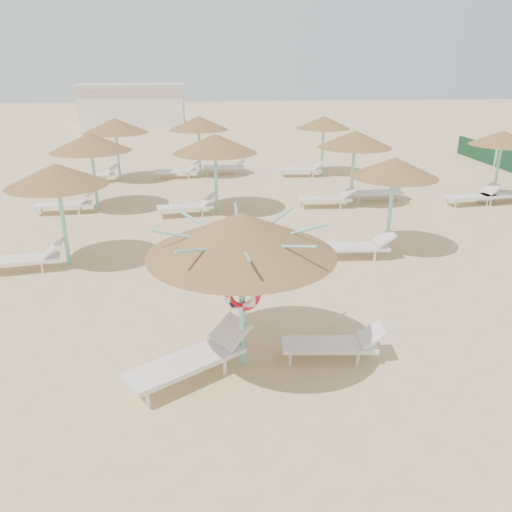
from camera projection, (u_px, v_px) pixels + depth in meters
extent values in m
plane|color=#D6BE82|center=(248.00, 360.00, 8.94)|extent=(120.00, 120.00, 0.00)
cylinder|color=#7EDAC3|center=(242.00, 305.00, 8.42)|extent=(0.11, 0.11, 2.33)
cone|color=brown|center=(241.00, 234.00, 7.96)|extent=(3.10, 3.10, 0.70)
cylinder|color=#7EDAC3|center=(241.00, 249.00, 8.05)|extent=(0.20, 0.20, 0.12)
cylinder|color=#7EDAC3|center=(285.00, 235.00, 8.05)|extent=(1.40, 0.04, 0.36)
cylinder|color=#7EDAC3|center=(268.00, 226.00, 8.49)|extent=(1.02, 1.02, 0.36)
cylinder|color=#7EDAC3|center=(238.00, 223.00, 8.64)|extent=(0.04, 1.40, 0.36)
cylinder|color=#7EDAC3|center=(209.00, 228.00, 8.39)|extent=(1.02, 1.02, 0.36)
cylinder|color=#7EDAC3|center=(197.00, 238.00, 7.91)|extent=(1.40, 0.04, 0.36)
cylinder|color=#7EDAC3|center=(210.00, 249.00, 7.46)|extent=(1.02, 1.02, 0.36)
cylinder|color=#7EDAC3|center=(245.00, 253.00, 7.32)|extent=(0.04, 1.40, 0.36)
cylinder|color=#7EDAC3|center=(277.00, 246.00, 7.56)|extent=(1.02, 1.02, 0.36)
torus|color=red|center=(242.00, 294.00, 8.24)|extent=(0.63, 0.15, 0.63)
cylinder|color=silver|center=(148.00, 401.00, 7.64)|extent=(0.06, 0.06, 0.30)
cylinder|color=silver|center=(132.00, 384.00, 8.03)|extent=(0.06, 0.06, 0.30)
cylinder|color=silver|center=(225.00, 367.00, 8.48)|extent=(0.06, 0.06, 0.30)
cylinder|color=silver|center=(207.00, 353.00, 8.87)|extent=(0.06, 0.06, 0.30)
cube|color=silver|center=(186.00, 362.00, 8.27)|extent=(2.07, 1.66, 0.09)
cube|color=silver|center=(230.00, 332.00, 8.70)|extent=(0.78, 0.82, 0.39)
cylinder|color=silver|center=(290.00, 359.00, 8.74)|extent=(0.05, 0.05, 0.25)
cylinder|color=silver|center=(289.00, 346.00, 9.15)|extent=(0.05, 0.05, 0.25)
cylinder|color=silver|center=(358.00, 359.00, 8.75)|extent=(0.05, 0.05, 0.25)
cylinder|color=silver|center=(353.00, 346.00, 9.16)|extent=(0.05, 0.05, 0.25)
cube|color=silver|center=(329.00, 345.00, 8.89)|extent=(1.72, 0.71, 0.07)
cube|color=silver|center=(372.00, 334.00, 8.82)|extent=(0.48, 0.57, 0.32)
cylinder|color=#7EDAC3|center=(63.00, 222.00, 12.75)|extent=(0.11, 0.11, 2.30)
cone|color=brown|center=(56.00, 174.00, 12.30)|extent=(2.48, 2.48, 0.56)
cylinder|color=#7EDAC3|center=(58.00, 184.00, 12.38)|extent=(0.20, 0.20, 0.12)
cylinder|color=silver|center=(42.00, 268.00, 12.54)|extent=(0.06, 0.06, 0.28)
cylinder|color=silver|center=(45.00, 261.00, 12.99)|extent=(0.06, 0.06, 0.28)
cube|color=silver|center=(19.00, 260.00, 12.57)|extent=(1.97, 0.88, 0.08)
cube|color=silver|center=(53.00, 248.00, 12.68)|extent=(0.56, 0.66, 0.36)
cylinder|color=#7EDAC3|center=(95.00, 178.00, 17.54)|extent=(0.11, 0.11, 2.30)
cone|color=brown|center=(90.00, 142.00, 17.09)|extent=(2.76, 2.76, 0.62)
cylinder|color=#7EDAC3|center=(91.00, 149.00, 17.18)|extent=(0.20, 0.20, 0.12)
cylinder|color=silver|center=(38.00, 213.00, 17.08)|extent=(0.06, 0.06, 0.28)
cylinder|color=silver|center=(41.00, 209.00, 17.53)|extent=(0.06, 0.06, 0.28)
cylinder|color=silver|center=(79.00, 211.00, 17.30)|extent=(0.06, 0.06, 0.28)
cylinder|color=silver|center=(81.00, 207.00, 17.75)|extent=(0.06, 0.06, 0.28)
cube|color=silver|center=(63.00, 205.00, 17.37)|extent=(1.94, 0.75, 0.08)
cube|color=silver|center=(87.00, 197.00, 17.42)|extent=(0.52, 0.63, 0.36)
cylinder|color=#7EDAC3|center=(118.00, 155.00, 21.86)|extent=(0.11, 0.11, 2.30)
cone|color=brown|center=(115.00, 125.00, 21.40)|extent=(2.79, 2.79, 0.63)
cylinder|color=#7EDAC3|center=(116.00, 131.00, 21.49)|extent=(0.20, 0.20, 0.12)
cylinder|color=silver|center=(74.00, 183.00, 21.24)|extent=(0.06, 0.06, 0.28)
cylinder|color=silver|center=(73.00, 180.00, 21.67)|extent=(0.06, 0.06, 0.28)
cylinder|color=silver|center=(107.00, 180.00, 21.73)|extent=(0.06, 0.06, 0.28)
cylinder|color=silver|center=(105.00, 178.00, 22.16)|extent=(0.06, 0.06, 0.28)
cube|color=silver|center=(93.00, 176.00, 21.68)|extent=(2.00, 1.15, 0.08)
cube|color=silver|center=(112.00, 169.00, 21.90)|extent=(0.64, 0.72, 0.36)
cylinder|color=#7EDAC3|center=(216.00, 180.00, 17.27)|extent=(0.11, 0.11, 2.30)
cone|color=brown|center=(215.00, 143.00, 16.82)|extent=(2.86, 2.86, 0.64)
cylinder|color=#7EDAC3|center=(215.00, 151.00, 16.91)|extent=(0.20, 0.20, 0.12)
cylinder|color=silver|center=(162.00, 215.00, 16.77)|extent=(0.06, 0.06, 0.28)
cylinder|color=silver|center=(161.00, 211.00, 17.23)|extent=(0.06, 0.06, 0.28)
cylinder|color=silver|center=(202.00, 213.00, 17.05)|extent=(0.06, 0.06, 0.28)
cylinder|color=silver|center=(200.00, 209.00, 17.51)|extent=(0.06, 0.06, 0.28)
cube|color=silver|center=(185.00, 207.00, 17.10)|extent=(1.96, 0.84, 0.08)
cube|color=silver|center=(209.00, 199.00, 17.19)|extent=(0.55, 0.65, 0.36)
cylinder|color=#7EDAC3|center=(200.00, 151.00, 22.76)|extent=(0.11, 0.11, 2.30)
cone|color=brown|center=(199.00, 123.00, 22.31)|extent=(2.67, 2.67, 0.60)
cylinder|color=#7EDAC3|center=(199.00, 128.00, 22.40)|extent=(0.20, 0.20, 0.12)
cylinder|color=silver|center=(158.00, 177.00, 22.30)|extent=(0.06, 0.06, 0.28)
cylinder|color=silver|center=(159.00, 175.00, 22.76)|extent=(0.06, 0.06, 0.28)
cylinder|color=silver|center=(189.00, 176.00, 22.51)|extent=(0.06, 0.06, 0.28)
cylinder|color=silver|center=(188.00, 173.00, 22.97)|extent=(0.06, 0.06, 0.28)
cube|color=silver|center=(176.00, 171.00, 22.59)|extent=(1.93, 0.73, 0.08)
cube|color=silver|center=(195.00, 165.00, 22.63)|extent=(0.52, 0.63, 0.36)
cylinder|color=silver|center=(207.00, 172.00, 23.25)|extent=(0.06, 0.06, 0.28)
cylinder|color=silver|center=(207.00, 170.00, 23.72)|extent=(0.06, 0.06, 0.28)
cylinder|color=silver|center=(236.00, 172.00, 23.32)|extent=(0.06, 0.06, 0.28)
cylinder|color=silver|center=(236.00, 170.00, 23.78)|extent=(0.06, 0.06, 0.28)
cube|color=silver|center=(224.00, 167.00, 23.46)|extent=(1.93, 0.73, 0.08)
cube|color=silver|center=(242.00, 162.00, 23.41)|extent=(0.52, 0.63, 0.36)
cylinder|color=#7EDAC3|center=(390.00, 212.00, 13.61)|extent=(0.11, 0.11, 2.30)
cone|color=brown|center=(395.00, 167.00, 13.16)|extent=(2.33, 2.33, 0.52)
cylinder|color=#7EDAC3|center=(394.00, 176.00, 13.24)|extent=(0.20, 0.20, 0.12)
cylinder|color=silver|center=(325.00, 257.00, 13.24)|extent=(0.06, 0.06, 0.28)
cylinder|color=silver|center=(321.00, 250.00, 13.70)|extent=(0.06, 0.06, 0.28)
cylinder|color=silver|center=(375.00, 256.00, 13.29)|extent=(0.06, 0.06, 0.28)
cylinder|color=silver|center=(370.00, 250.00, 13.76)|extent=(0.06, 0.06, 0.28)
cube|color=silver|center=(353.00, 247.00, 13.44)|extent=(1.94, 0.74, 0.08)
cube|color=silver|center=(385.00, 238.00, 13.38)|extent=(0.52, 0.63, 0.36)
cylinder|color=#7EDAC3|center=(353.00, 173.00, 18.26)|extent=(0.11, 0.11, 2.30)
cone|color=brown|center=(355.00, 139.00, 17.81)|extent=(2.67, 2.67, 0.60)
cylinder|color=#7EDAC3|center=(355.00, 146.00, 17.89)|extent=(0.20, 0.20, 0.12)
cylinder|color=silver|center=(303.00, 206.00, 17.88)|extent=(0.06, 0.06, 0.28)
cylinder|color=silver|center=(302.00, 202.00, 18.34)|extent=(0.06, 0.06, 0.28)
cylinder|color=silver|center=(341.00, 205.00, 17.95)|extent=(0.06, 0.06, 0.28)
cylinder|color=silver|center=(338.00, 202.00, 18.41)|extent=(0.06, 0.06, 0.28)
cube|color=silver|center=(325.00, 199.00, 18.08)|extent=(1.93, 0.72, 0.08)
cube|color=silver|center=(348.00, 192.00, 18.04)|extent=(0.52, 0.62, 0.36)
cylinder|color=silver|center=(359.00, 200.00, 18.67)|extent=(0.06, 0.06, 0.28)
cylinder|color=silver|center=(354.00, 196.00, 19.13)|extent=(0.06, 0.06, 0.28)
cylinder|color=silver|center=(393.00, 198.00, 18.87)|extent=(0.06, 0.06, 0.28)
cylinder|color=silver|center=(387.00, 195.00, 19.33)|extent=(0.06, 0.06, 0.28)
cube|color=silver|center=(377.00, 192.00, 18.95)|extent=(1.93, 0.72, 0.08)
cube|color=silver|center=(399.00, 185.00, 18.99)|extent=(0.52, 0.62, 0.36)
cylinder|color=#7EDAC3|center=(322.00, 150.00, 23.08)|extent=(0.11, 0.11, 2.30)
cone|color=brown|center=(324.00, 122.00, 22.62)|extent=(2.45, 2.45, 0.55)
cylinder|color=#7EDAC3|center=(324.00, 127.00, 22.71)|extent=(0.20, 0.20, 0.12)
cylinder|color=silver|center=(283.00, 175.00, 22.72)|extent=(0.06, 0.06, 0.28)
cylinder|color=silver|center=(282.00, 172.00, 23.19)|extent=(0.06, 0.06, 0.28)
cylinder|color=silver|center=(313.00, 175.00, 22.74)|extent=(0.06, 0.06, 0.28)
cylinder|color=silver|center=(311.00, 172.00, 23.21)|extent=(0.06, 0.06, 0.28)
cube|color=silver|center=(300.00, 170.00, 22.90)|extent=(1.95, 0.80, 0.08)
cube|color=silver|center=(319.00, 164.00, 22.82)|extent=(0.54, 0.64, 0.36)
cylinder|color=#7EDAC3|center=(497.00, 171.00, 18.57)|extent=(0.11, 0.11, 2.30)
cone|color=brown|center=(503.00, 138.00, 18.12)|extent=(2.32, 2.32, 0.52)
cylinder|color=#7EDAC3|center=(502.00, 144.00, 18.20)|extent=(0.20, 0.20, 0.12)
cylinder|color=silver|center=(456.00, 205.00, 18.04)|extent=(0.06, 0.06, 0.28)
cylinder|color=silver|center=(447.00, 201.00, 18.48)|extent=(0.06, 0.06, 0.28)
cylinder|color=silver|center=(487.00, 202.00, 18.37)|extent=(0.06, 0.06, 0.28)
cylinder|color=silver|center=(478.00, 199.00, 18.82)|extent=(0.06, 0.06, 0.28)
cube|color=silver|center=(471.00, 197.00, 18.39)|extent=(1.97, 0.92, 0.08)
cube|color=silver|center=(492.00, 189.00, 18.51)|extent=(0.57, 0.67, 0.36)
cylinder|color=silver|center=(491.00, 203.00, 18.28)|extent=(0.06, 0.06, 0.28)
cylinder|color=silver|center=(482.00, 199.00, 18.73)|extent=(0.06, 0.06, 0.28)
cylinder|color=silver|center=(512.00, 197.00, 19.03)|extent=(0.06, 0.06, 0.28)
cube|color=silver|center=(505.00, 195.00, 18.62)|extent=(1.97, 0.88, 0.08)
cube|color=silver|center=(134.00, 107.00, 40.17)|extent=(8.00, 4.00, 3.00)
cube|color=beige|center=(132.00, 85.00, 39.57)|extent=(8.40, 4.40, 0.25)
cube|color=#174725|center=(476.00, 150.00, 26.81)|extent=(0.08, 3.80, 1.00)
cylinder|color=#7EDAC3|center=(496.00, 155.00, 25.03)|extent=(0.08, 0.08, 1.10)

